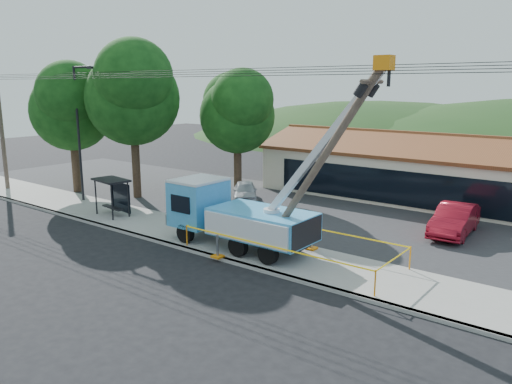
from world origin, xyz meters
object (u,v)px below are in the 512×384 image
object	(u,v)px
utility_truck	(236,213)
car_red	(453,236)
bus_shelter	(114,189)
car_silver	(245,202)
leaning_pole	(321,160)

from	to	relation	value
utility_truck	car_red	world-z (taller)	utility_truck
bus_shelter	car_silver	size ratio (longest dim) A/B	0.64
utility_truck	bus_shelter	size ratio (longest dim) A/B	4.50
leaning_pole	car_red	world-z (taller)	leaning_pole
utility_truck	leaning_pole	world-z (taller)	utility_truck
car_red	leaning_pole	bearing A→B (deg)	-112.23
leaning_pole	car_red	distance (m)	10.45
car_silver	car_red	bearing A→B (deg)	-36.74
utility_truck	car_silver	xyz separation A→B (m)	(-5.86, 7.92, -1.78)
leaning_pole	car_red	bearing A→B (deg)	71.28
leaning_pole	car_silver	bearing A→B (deg)	142.43
leaning_pole	car_silver	world-z (taller)	leaning_pole
car_silver	bus_shelter	bearing A→B (deg)	-154.99
utility_truck	car_red	bearing A→B (deg)	48.08
utility_truck	bus_shelter	world-z (taller)	utility_truck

